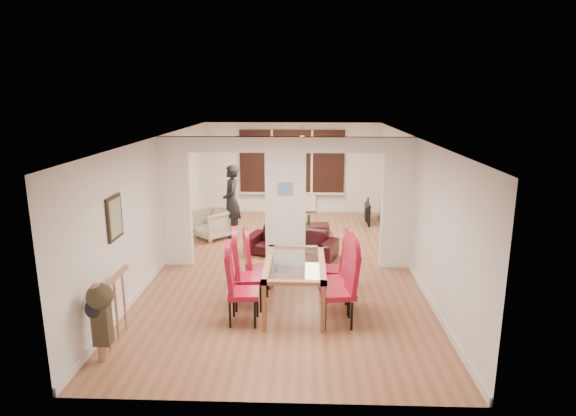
# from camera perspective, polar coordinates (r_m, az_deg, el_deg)

# --- Properties ---
(floor) EXTENTS (5.00, 9.00, 0.01)m
(floor) POSITION_cam_1_polar(r_m,az_deg,el_deg) (9.90, -0.29, -6.72)
(floor) COLOR #955B3C
(floor) RESTS_ON ground
(room_walls) EXTENTS (5.00, 9.00, 2.60)m
(room_walls) POSITION_cam_1_polar(r_m,az_deg,el_deg) (9.53, -0.30, 0.63)
(room_walls) COLOR silver
(room_walls) RESTS_ON floor
(divider_wall) EXTENTS (5.00, 0.18, 2.60)m
(divider_wall) POSITION_cam_1_polar(r_m,az_deg,el_deg) (9.53, -0.30, 0.63)
(divider_wall) COLOR white
(divider_wall) RESTS_ON floor
(bay_window_blinds) EXTENTS (3.00, 0.08, 1.80)m
(bay_window_blinds) POSITION_cam_1_polar(r_m,az_deg,el_deg) (13.86, 0.47, 5.54)
(bay_window_blinds) COLOR black
(bay_window_blinds) RESTS_ON room_walls
(radiator) EXTENTS (1.40, 0.08, 0.50)m
(radiator) POSITION_cam_1_polar(r_m,az_deg,el_deg) (14.04, 0.46, 0.66)
(radiator) COLOR white
(radiator) RESTS_ON floor
(pendant_light) EXTENTS (0.36, 0.36, 0.36)m
(pendant_light) POSITION_cam_1_polar(r_m,az_deg,el_deg) (12.64, 1.70, 7.73)
(pendant_light) COLOR orange
(pendant_light) RESTS_ON room_walls
(stair_newel) EXTENTS (0.40, 1.20, 1.10)m
(stair_newel) POSITION_cam_1_polar(r_m,az_deg,el_deg) (7.23, -19.89, -10.80)
(stair_newel) COLOR #A56E4C
(stair_newel) RESTS_ON floor
(wall_poster) EXTENTS (0.04, 0.52, 0.67)m
(wall_poster) POSITION_cam_1_polar(r_m,az_deg,el_deg) (7.67, -19.86, -1.08)
(wall_poster) COLOR gray
(wall_poster) RESTS_ON room_walls
(pillar_photo) EXTENTS (0.30, 0.03, 0.25)m
(pillar_photo) POSITION_cam_1_polar(r_m,az_deg,el_deg) (9.37, -0.32, 2.28)
(pillar_photo) COLOR #4C8CD8
(pillar_photo) RESTS_ON divider_wall
(dining_table) EXTENTS (0.96, 1.71, 0.80)m
(dining_table) POSITION_cam_1_polar(r_m,az_deg,el_deg) (7.87, 0.82, -9.09)
(dining_table) COLOR brown
(dining_table) RESTS_ON floor
(dining_chair_la) EXTENTS (0.48, 0.48, 1.13)m
(dining_chair_la) POSITION_cam_1_polar(r_m,az_deg,el_deg) (7.37, -5.30, -9.39)
(dining_chair_la) COLOR maroon
(dining_chair_la) RESTS_ON floor
(dining_chair_lb) EXTENTS (0.53, 0.53, 1.18)m
(dining_chair_lb) POSITION_cam_1_polar(r_m,az_deg,el_deg) (7.86, -4.60, -7.67)
(dining_chair_lb) COLOR maroon
(dining_chair_lb) RESTS_ON floor
(dining_chair_lc) EXTENTS (0.50, 0.50, 1.04)m
(dining_chair_lc) POSITION_cam_1_polar(r_m,az_deg,el_deg) (8.39, -3.57, -6.79)
(dining_chair_lc) COLOR maroon
(dining_chair_lc) RESTS_ON floor
(dining_chair_ra) EXTENTS (0.55, 0.55, 1.18)m
(dining_chair_ra) POSITION_cam_1_polar(r_m,az_deg,el_deg) (7.32, 5.96, -9.34)
(dining_chair_ra) COLOR maroon
(dining_chair_ra) RESTS_ON floor
(dining_chair_rb) EXTENTS (0.56, 0.56, 1.14)m
(dining_chair_rb) POSITION_cam_1_polar(r_m,az_deg,el_deg) (7.77, 5.68, -8.10)
(dining_chair_rb) COLOR maroon
(dining_chair_rb) RESTS_ON floor
(dining_chair_rc) EXTENTS (0.49, 0.49, 1.04)m
(dining_chair_rc) POSITION_cam_1_polar(r_m,az_deg,el_deg) (8.38, 5.39, -6.83)
(dining_chair_rc) COLOR maroon
(dining_chair_rc) RESTS_ON floor
(sofa) EXTENTS (2.08, 1.34, 0.57)m
(sofa) POSITION_cam_1_polar(r_m,az_deg,el_deg) (10.38, 0.39, -4.11)
(sofa) COLOR black
(sofa) RESTS_ON floor
(armchair) EXTENTS (1.06, 1.06, 0.69)m
(armchair) POSITION_cam_1_polar(r_m,az_deg,el_deg) (11.72, -8.93, -1.88)
(armchair) COLOR #BEAFA1
(armchair) RESTS_ON floor
(person) EXTENTS (0.72, 0.56, 1.76)m
(person) POSITION_cam_1_polar(r_m,az_deg,el_deg) (11.64, -6.71, 0.80)
(person) COLOR black
(person) RESTS_ON floor
(television) EXTENTS (1.00, 0.20, 0.57)m
(television) POSITION_cam_1_polar(r_m,az_deg,el_deg) (13.15, 9.07, -0.46)
(television) COLOR black
(television) RESTS_ON floor
(coffee_table) EXTENTS (1.15, 0.82, 0.24)m
(coffee_table) POSITION_cam_1_polar(r_m,az_deg,el_deg) (11.98, 2.37, -2.51)
(coffee_table) COLOR black
(coffee_table) RESTS_ON floor
(bottle) EXTENTS (0.07, 0.07, 0.28)m
(bottle) POSITION_cam_1_polar(r_m,az_deg,el_deg) (11.88, 2.47, -1.36)
(bottle) COLOR #143F19
(bottle) RESTS_ON coffee_table
(bowl) EXTENTS (0.22, 0.22, 0.05)m
(bowl) POSITION_cam_1_polar(r_m,az_deg,el_deg) (11.90, 1.29, -1.87)
(bowl) COLOR black
(bowl) RESTS_ON coffee_table
(shoes) EXTENTS (0.22, 0.24, 0.09)m
(shoes) POSITION_cam_1_polar(r_m,az_deg,el_deg) (9.58, -1.88, -7.15)
(shoes) COLOR black
(shoes) RESTS_ON floor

